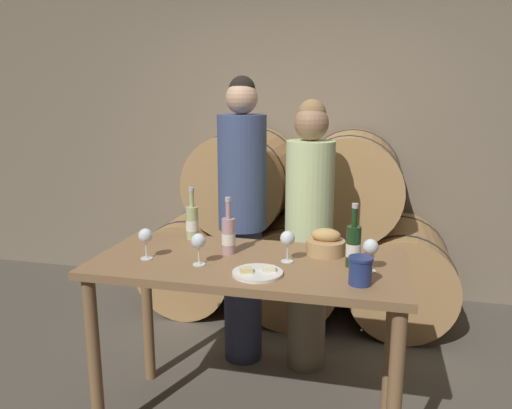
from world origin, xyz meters
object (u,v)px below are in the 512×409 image
Objects in this scene: cheese_plate at (258,273)px; wine_glass_right at (371,248)px; wine_glass_left at (198,242)px; wine_glass_far_left at (145,237)px; wine_glass_center at (287,239)px; wine_bottle_red at (353,245)px; wine_bottle_rose at (229,235)px; tasting_table at (249,286)px; wine_bottle_white at (192,222)px; blue_crock at (360,269)px; person_right at (309,233)px; bread_basket at (326,244)px; person_left at (242,219)px.

wine_glass_right is (0.49, 0.16, 0.10)m from cheese_plate.
wine_glass_left reaches higher than cheese_plate.
wine_glass_far_left is 1.00× the size of wine_glass_left.
wine_glass_center is 1.00× the size of wine_glass_right.
wine_bottle_rose is at bearing 175.34° from wine_bottle_red.
wine_bottle_rose is 0.22m from wine_glass_left.
tasting_table is 0.55m from wine_bottle_red.
blue_crock is (0.94, -0.48, -0.03)m from wine_bottle_white.
person_right is 1.05m from wine_glass_far_left.
bread_basket reaches higher than tasting_table.
person_left reaches higher than person_right.
cheese_plate is 0.33m from wine_glass_left.
cheese_plate is at bearing -64.94° from tasting_table.
wine_bottle_rose is at bearing 25.44° from wine_glass_far_left.
wine_glass_far_left is (-0.86, -0.28, 0.06)m from bread_basket.
cheese_plate is (-0.12, -0.85, 0.05)m from person_right.
wine_bottle_white is 1.89× the size of wine_glass_far_left.
person_left is at bearing 138.78° from wine_glass_right.
wine_glass_center is (-0.17, -0.16, 0.06)m from bread_basket.
blue_crock is at bearing -5.29° from wine_glass_far_left.
wine_bottle_red is (0.50, 0.03, 0.24)m from tasting_table.
blue_crock is at bearing -79.43° from wine_bottle_red.
cheese_plate is at bearing -126.22° from bread_basket.
person_left is 11.76× the size of wine_glass_right.
wine_bottle_white reaches higher than bread_basket.
person_right is at bearing 107.04° from bread_basket.
blue_crock is at bearing -5.49° from wine_glass_left.
wine_glass_far_left is at bearing -169.48° from tasting_table.
wine_bottle_red is 1.97× the size of wine_glass_center.
wine_glass_left and wine_glass_right have the same top height.
wine_bottle_white is 1.00× the size of wine_bottle_rose.
cheese_plate is at bearing -70.70° from person_left.
person_right is at bearing 118.20° from wine_glass_right.
wine_glass_right is at bearing -1.92° from tasting_table.
person_right is at bearing 47.35° from wine_glass_far_left.
wine_glass_left is at bearing -173.00° from wine_glass_right.
wine_glass_left is (-0.76, 0.07, 0.05)m from blue_crock.
wine_glass_far_left is (-0.71, -0.77, 0.15)m from person_right.
cheese_plate is at bearing -152.77° from wine_bottle_red.
tasting_table is 0.25m from cheese_plate.
wine_bottle_rose reaches higher than tasting_table.
blue_crock is at bearing -19.38° from tasting_table.
wine_glass_far_left and wine_glass_left have the same top height.
person_left is 0.42m from person_right.
bread_basket is (0.48, 0.10, -0.05)m from wine_bottle_rose.
wine_bottle_red is 1.97× the size of wine_glass_far_left.
wine_glass_left is (-0.00, -0.79, 0.09)m from person_left.
blue_crock is 0.18m from wine_glass_right.
wine_glass_far_left is (-0.29, -0.77, 0.09)m from person_left.
wine_bottle_red reaches higher than wine_bottle_rose.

